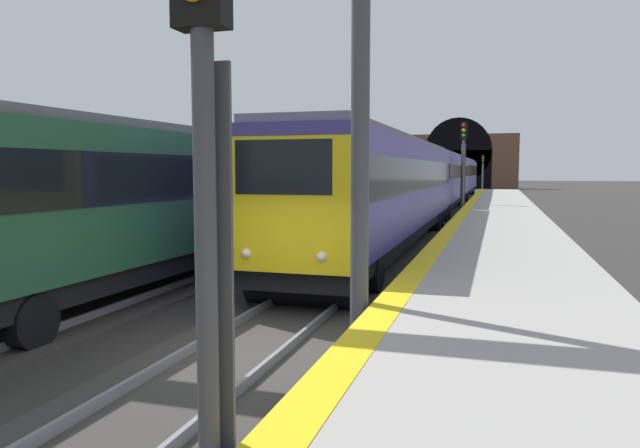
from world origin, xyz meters
name	(u,v)px	position (x,y,z in m)	size (l,w,h in m)	color
ground_plane	(244,353)	(0.00, 0.00, 0.00)	(320.00, 320.00, 0.00)	#302D2B
platform_right	(506,347)	(0.00, -4.02, 0.45)	(112.00, 3.94, 0.90)	#9E9B93
platform_right_edge_strip	(386,307)	(0.00, -2.30, 0.91)	(112.00, 0.50, 0.01)	yellow
track_main_line	(244,350)	(0.00, 0.00, 0.04)	(160.00, 2.92, 0.21)	#383533
track_adjacent_line	(25,329)	(0.00, 4.36, 0.04)	(160.00, 2.99, 0.21)	#383533
train_main_approaching	(441,178)	(33.78, 0.00, 2.33)	(63.78, 2.86, 4.05)	navy
train_adjacent_platform	(359,180)	(27.12, 4.36, 2.29)	(62.25, 3.44, 4.89)	#235638
railway_signal_near	(206,196)	(-4.77, -1.87, 2.75)	(0.39, 0.38, 4.66)	#38383D
railway_signal_mid	(463,161)	(27.68, -1.87, 3.46)	(0.39, 0.38, 5.77)	#4C4C54
railway_signal_far	(483,169)	(77.21, -1.87, 3.04)	(0.39, 0.38, 5.00)	#4C4C54
overhead_signal_gantry	(124,2)	(0.18, 2.18, 5.72)	(0.70, 8.33, 7.69)	#3F3F47
tunnel_portal	(458,161)	(88.07, 2.18, 4.31)	(2.31, 18.33, 11.12)	brown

